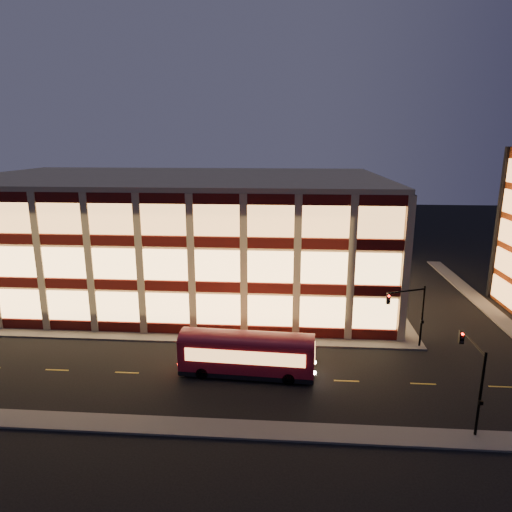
{
  "coord_description": "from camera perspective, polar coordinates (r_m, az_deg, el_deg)",
  "views": [
    {
      "loc": [
        11.23,
        -39.32,
        18.69
      ],
      "look_at": [
        7.69,
        8.0,
        6.63
      ],
      "focal_mm": 32.0,
      "sensor_mm": 36.0,
      "label": 1
    }
  ],
  "objects": [
    {
      "name": "sidewalk_office_south",
      "position": [
        46.63,
        -14.08,
        -9.72
      ],
      "size": [
        54.0,
        2.0,
        0.15
      ],
      "primitive_type": "cube",
      "color": "#514F4C",
      "rests_on": "ground"
    },
    {
      "name": "sidewalk_office_east",
      "position": [
        60.47,
        15.33,
        -4.19
      ],
      "size": [
        2.0,
        30.0,
        0.15
      ],
      "primitive_type": "cube",
      "color": "#514F4C",
      "rests_on": "ground"
    },
    {
      "name": "office_building",
      "position": [
        59.1,
        -9.66,
        2.9
      ],
      "size": [
        50.45,
        30.45,
        14.5
      ],
      "color": "tan",
      "rests_on": "ground"
    },
    {
      "name": "trolley_bus",
      "position": [
        37.84,
        -1.14,
        -11.83
      ],
      "size": [
        11.02,
        3.37,
        3.69
      ],
      "rotation": [
        0.0,
        0.0,
        -0.06
      ],
      "color": "maroon",
      "rests_on": "ground"
    },
    {
      "name": "sidewalk_tower_west",
      "position": [
        63.53,
        25.13,
        -4.17
      ],
      "size": [
        2.0,
        30.0,
        0.15
      ],
      "primitive_type": "cube",
      "color": "#514F4C",
      "rests_on": "ground"
    },
    {
      "name": "sidewalk_near",
      "position": [
        34.13,
        -16.67,
        -19.45
      ],
      "size": [
        100.0,
        2.0,
        0.15
      ],
      "primitive_type": "cube",
      "color": "#514F4C",
      "rests_on": "ground"
    },
    {
      "name": "traffic_signal_far",
      "position": [
        43.56,
        18.72,
        -6.07
      ],
      "size": [
        3.79,
        1.87,
        6.0
      ],
      "color": "black",
      "rests_on": "ground"
    },
    {
      "name": "ground",
      "position": [
        44.96,
        -10.78,
        -10.57
      ],
      "size": [
        200.0,
        200.0,
        0.0
      ],
      "primitive_type": "plane",
      "color": "black",
      "rests_on": "ground"
    },
    {
      "name": "traffic_signal_near",
      "position": [
        34.1,
        25.53,
        -12.51
      ],
      "size": [
        0.32,
        4.45,
        6.0
      ],
      "color": "black",
      "rests_on": "ground"
    }
  ]
}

